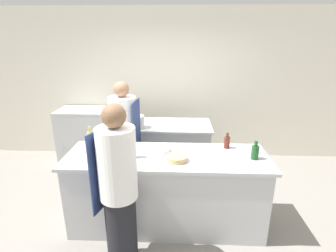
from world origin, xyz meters
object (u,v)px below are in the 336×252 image
at_px(bottle_olive_oil, 90,139).
at_px(bottle_sauce, 255,152).
at_px(stockpot, 137,122).
at_px(chef_at_prep_near, 119,190).
at_px(bottle_cooking_oil, 133,149).
at_px(bowl_prep_small, 162,150).
at_px(bottle_wine, 94,153).
at_px(oven_range, 86,135).
at_px(chef_at_stove, 124,141).
at_px(bowl_mixing_large, 177,158).
at_px(bottle_vinegar, 227,142).
at_px(cup, 106,143).

relative_size(bottle_olive_oil, bottle_sauce, 1.20).
bearing_deg(stockpot, bottle_sauce, -34.26).
relative_size(chef_at_prep_near, stockpot, 7.71).
height_order(bottle_cooking_oil, bowl_prep_small, bottle_cooking_oil).
distance_m(chef_at_prep_near, bottle_wine, 0.64).
height_order(oven_range, chef_at_stove, chef_at_stove).
bearing_deg(bowl_prep_small, stockpot, 116.43).
height_order(bottle_sauce, bowl_prep_small, bottle_sauce).
height_order(bottle_cooking_oil, bottle_sauce, bottle_cooking_oil).
relative_size(bowl_mixing_large, stockpot, 1.06).
height_order(bottle_vinegar, bottle_cooking_oil, bottle_cooking_oil).
xyz_separation_m(bowl_prep_small, cup, (-0.72, 0.12, 0.02)).
height_order(bottle_olive_oil, bowl_prep_small, bottle_olive_oil).
height_order(cup, stockpot, stockpot).
xyz_separation_m(chef_at_prep_near, bottle_cooking_oil, (0.04, 0.57, 0.19)).
xyz_separation_m(bottle_olive_oil, bottle_wine, (0.17, -0.40, -0.01)).
height_order(chef_at_prep_near, chef_at_stove, chef_at_prep_near).
distance_m(bottle_wine, cup, 0.39).
distance_m(bottle_cooking_oil, bowl_prep_small, 0.38).
distance_m(chef_at_stove, cup, 0.47).
bearing_deg(chef_at_prep_near, chef_at_stove, 25.97).
bearing_deg(bottle_cooking_oil, chef_at_stove, 109.20).
relative_size(chef_at_stove, cup, 18.31).
height_order(bottle_olive_oil, cup, bottle_olive_oil).
height_order(bottle_wine, bottle_sauce, bottle_wine).
distance_m(oven_range, bottle_olive_oil, 1.74).
relative_size(chef_at_stove, bowl_prep_small, 8.05).
relative_size(bottle_olive_oil, bottle_cooking_oil, 0.93).
bearing_deg(bowl_mixing_large, chef_at_stove, 134.14).
xyz_separation_m(oven_range, stockpot, (1.11, -0.78, 0.53)).
bearing_deg(bowl_prep_small, cup, 170.46).
distance_m(chef_at_prep_near, bottle_sauce, 1.58).
distance_m(bottle_cooking_oil, stockpot, 1.07).
relative_size(bottle_wine, bottle_sauce, 1.03).
distance_m(chef_at_stove, stockpot, 0.41).
bearing_deg(bottle_sauce, bowl_mixing_large, -174.41).
xyz_separation_m(cup, stockpot, (0.28, 0.76, 0.05)).
height_order(chef_at_stove, bottle_wine, chef_at_stove).
bearing_deg(bowl_prep_small, oven_range, 133.11).
bearing_deg(stockpot, bowl_prep_small, -63.57).
bearing_deg(bottle_sauce, bowl_prep_small, 171.88).
distance_m(bottle_sauce, bowl_mixing_large, 0.90).
bearing_deg(bowl_mixing_large, bottle_wine, -178.36).
xyz_separation_m(bottle_sauce, stockpot, (-1.52, 1.03, 0.01)).
height_order(bottle_cooking_oil, bowl_mixing_large, bottle_cooking_oil).
distance_m(bottle_olive_oil, stockpot, 0.89).
relative_size(bottle_vinegar, bowl_mixing_large, 0.86).
bearing_deg(stockpot, oven_range, 145.10).
distance_m(oven_range, chef_at_prep_near, 2.71).
xyz_separation_m(bottle_wine, bottle_cooking_oil, (0.43, 0.09, 0.02)).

